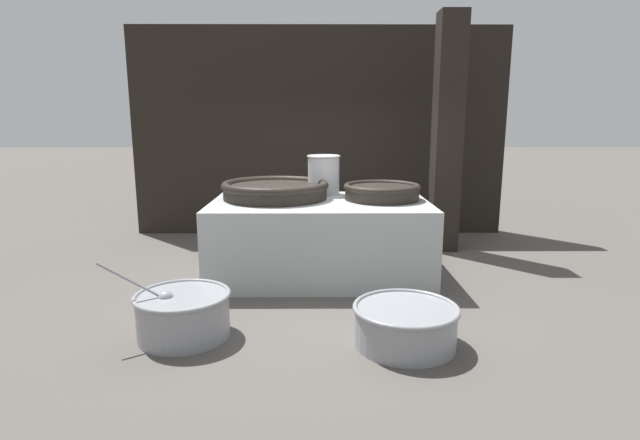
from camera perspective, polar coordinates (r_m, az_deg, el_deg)
ground_plane at (r=6.77m, az=0.00°, el=-6.31°), size 60.00×60.00×0.00m
back_wall at (r=9.08m, az=-0.11°, el=9.95°), size 6.63×0.24×3.64m
support_pillar at (r=8.07m, az=14.33°, el=9.39°), size 0.41×0.41×3.64m
hearth_platform at (r=6.64m, az=0.00°, el=-2.14°), size 2.84×1.71×1.01m
giant_wok_near at (r=6.74m, az=-5.14°, el=3.51°), size 1.44×1.44×0.24m
giant_wok_far at (r=6.68m, az=7.09°, el=3.30°), size 1.02×1.02×0.21m
stock_pot at (r=7.09m, az=0.42°, el=5.26°), size 0.48×0.48×0.56m
cook at (r=7.85m, az=0.45°, el=2.10°), size 0.40×0.57×1.46m
prep_bowl_vegetables at (r=5.06m, az=-15.38°, el=-10.16°), size 1.17×0.92×0.81m
prep_bowl_meat at (r=4.79m, az=9.73°, el=-11.56°), size 0.99×0.99×0.39m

